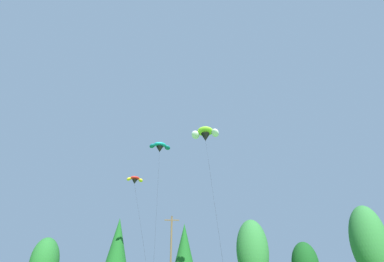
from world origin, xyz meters
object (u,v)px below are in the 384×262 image
Objects in this scene: utility_pole at (171,257)px; parafoil_kite_far_red_yellow at (135,180)px; parafoil_kite_high_teal at (160,147)px; parafoil_kite_mid_lime_white at (205,134)px.

parafoil_kite_far_red_yellow is (-5.53, -4.12, 10.10)m from utility_pole.
parafoil_kite_far_red_yellow is at bearing -136.03° from parafoil_kite_high_teal.
parafoil_kite_high_teal is (-2.26, -0.96, 16.68)m from utility_pole.
utility_pole is at bearing 23.09° from parafoil_kite_high_teal.
parafoil_kite_high_teal reaches higher than utility_pole.
utility_pole is 12.23m from parafoil_kite_far_red_yellow.
parafoil_kite_far_red_yellow is at bearing 151.03° from parafoil_kite_mid_lime_white.
parafoil_kite_mid_lime_white is (6.56, -8.61, -1.43)m from parafoil_kite_high_teal.
parafoil_kite_mid_lime_white is 12.36m from parafoil_kite_far_red_yellow.
utility_pole is 0.53× the size of parafoil_kite_high_teal.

